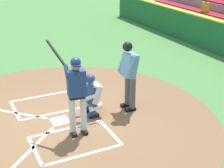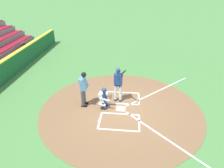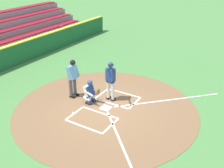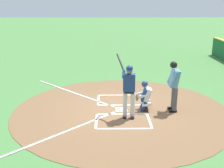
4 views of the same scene
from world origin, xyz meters
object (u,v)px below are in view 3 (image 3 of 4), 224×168
at_px(batter, 111,79).
at_px(plate_umpire, 73,76).
at_px(baseball, 73,113).
at_px(catcher, 90,91).

relative_size(batter, plate_umpire, 1.14).
relative_size(plate_umpire, baseball, 25.20).
bearing_deg(plate_umpire, batter, 109.97).
height_order(batter, plate_umpire, batter).
xyz_separation_m(plate_umpire, baseball, (1.25, 0.92, -1.04)).
xyz_separation_m(catcher, plate_umpire, (-0.09, -1.02, 0.49)).
distance_m(batter, catcher, 1.08).
xyz_separation_m(batter, baseball, (1.85, -0.75, -1.06)).
relative_size(batter, catcher, 1.88).
bearing_deg(catcher, baseball, -5.21).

